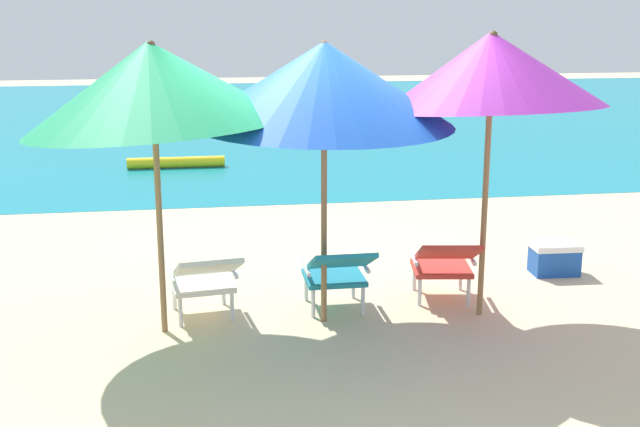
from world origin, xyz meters
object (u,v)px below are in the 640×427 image
object	(u,v)px
swim_buoy	(176,162)
lounge_chair_left	(205,277)
beach_umbrella_center	(324,84)
cooler_box	(554,258)
lounge_chair_center	(338,270)
beach_umbrella_left	(153,84)
beach_umbrella_right	(492,71)
lounge_chair_right	(445,262)

from	to	relation	value
swim_buoy	lounge_chair_left	world-z (taller)	lounge_chair_left
beach_umbrella_center	cooler_box	bearing A→B (deg)	20.30
beach_umbrella_center	lounge_chair_center	bearing A→B (deg)	43.37
cooler_box	beach_umbrella_left	bearing A→B (deg)	-166.06
cooler_box	swim_buoy	bearing A→B (deg)	121.98
cooler_box	beach_umbrella_center	bearing A→B (deg)	-159.70
beach_umbrella_right	beach_umbrella_left	bearing A→B (deg)	179.58
lounge_chair_left	beach_umbrella_right	size ratio (longest dim) A/B	0.37
lounge_chair_left	cooler_box	bearing A→B (deg)	12.89
swim_buoy	lounge_chair_center	size ratio (longest dim) A/B	1.82
swim_buoy	lounge_chair_right	xyz separation A→B (m)	(2.50, -6.87, 0.31)
lounge_chair_left	beach_umbrella_left	bearing A→B (deg)	-156.09
lounge_chair_right	cooler_box	size ratio (longest dim) A/B	1.95
lounge_chair_right	swim_buoy	bearing A→B (deg)	110.02
beach_umbrella_center	cooler_box	world-z (taller)	beach_umbrella_center
lounge_chair_left	beach_umbrella_center	world-z (taller)	beach_umbrella_center
lounge_chair_right	cooler_box	bearing A→B (deg)	26.58
swim_buoy	beach_umbrella_left	world-z (taller)	beach_umbrella_left
swim_buoy	beach_umbrella_left	distance (m)	7.40
lounge_chair_left	lounge_chair_center	size ratio (longest dim) A/B	1.07
lounge_chair_right	beach_umbrella_left	world-z (taller)	beach_umbrella_left
lounge_chair_center	beach_umbrella_left	xyz separation A→B (m)	(-1.49, -0.16, 1.64)
lounge_chair_right	cooler_box	xyz separation A→B (m)	(1.36, 0.68, -0.24)
lounge_chair_right	beach_umbrella_right	world-z (taller)	beach_umbrella_right
swim_buoy	cooler_box	world-z (taller)	cooler_box
lounge_chair_left	beach_umbrella_right	xyz separation A→B (m)	(2.37, -0.17, 1.71)
lounge_chair_right	beach_umbrella_left	size ratio (longest dim) A/B	0.35
lounge_chair_left	lounge_chair_right	distance (m)	2.14
swim_buoy	beach_umbrella_right	distance (m)	7.93
beach_umbrella_left	cooler_box	xyz separation A→B (m)	(3.84, 0.95, -1.88)
lounge_chair_left	cooler_box	size ratio (longest dim) A/B	1.94
swim_buoy	lounge_chair_left	xyz separation A→B (m)	(0.37, -6.99, 0.31)
swim_buoy	lounge_chair_center	bearing A→B (deg)	-77.78
cooler_box	beach_umbrella_right	bearing A→B (deg)	-139.03
beach_umbrella_right	cooler_box	xyz separation A→B (m)	(1.12, 0.97, -1.95)
swim_buoy	beach_umbrella_right	bearing A→B (deg)	-69.03
swim_buoy	beach_umbrella_center	world-z (taller)	beach_umbrella_center
lounge_chair_center	lounge_chair_left	bearing A→B (deg)	-179.47
beach_umbrella_center	cooler_box	size ratio (longest dim) A/B	5.59
lounge_chair_center	beach_umbrella_center	bearing A→B (deg)	-136.63
lounge_chair_right	lounge_chair_center	bearing A→B (deg)	-173.79
lounge_chair_center	beach_umbrella_left	distance (m)	2.22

